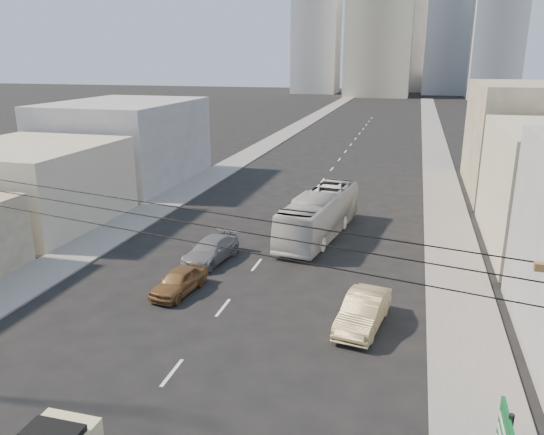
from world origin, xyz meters
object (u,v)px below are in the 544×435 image
at_px(sedan_brown, 179,281).
at_px(sedan_grey, 211,250).
at_px(city_bus, 319,214).
at_px(sedan_tan, 363,311).

bearing_deg(sedan_brown, sedan_grey, 98.71).
distance_m(city_bus, sedan_grey, 8.69).
distance_m(city_bus, sedan_tan, 13.33).
bearing_deg(city_bus, sedan_tan, -62.96).
relative_size(city_bus, sedan_tan, 2.38).
height_order(sedan_brown, sedan_tan, sedan_tan).
height_order(city_bus, sedan_brown, city_bus).
bearing_deg(sedan_grey, sedan_brown, -80.62).
relative_size(sedan_tan, sedan_grey, 0.98).
relative_size(city_bus, sedan_brown, 2.86).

